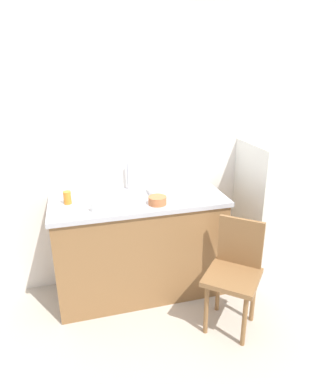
{
  "coord_description": "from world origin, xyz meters",
  "views": [
    {
      "loc": [
        -0.66,
        -2.04,
        2.01
      ],
      "look_at": [
        0.09,
        0.6,
        0.98
      ],
      "focal_mm": 31.8,
      "sensor_mm": 36.0,
      "label": 1
    }
  ],
  "objects": [
    {
      "name": "ground_plane",
      "position": [
        0.0,
        0.0,
        0.0
      ],
      "size": [
        8.0,
        8.0,
        0.0
      ],
      "primitive_type": "plane",
      "color": "#BCB2A3"
    },
    {
      "name": "back_wall",
      "position": [
        0.0,
        1.0,
        1.32
      ],
      "size": [
        4.8,
        0.1,
        2.64
      ],
      "primitive_type": "cube",
      "color": "white",
      "rests_on": "ground_plane"
    },
    {
      "name": "cabinet_base",
      "position": [
        -0.16,
        0.65,
        0.45
      ],
      "size": [
        1.46,
        0.6,
        0.89
      ],
      "primitive_type": "cube",
      "color": "olive",
      "rests_on": "ground_plane"
    },
    {
      "name": "countertop",
      "position": [
        -0.16,
        0.65,
        0.91
      ],
      "size": [
        1.5,
        0.64,
        0.04
      ],
      "primitive_type": "cube",
      "color": "#B7B7BC",
      "rests_on": "cabinet_base"
    },
    {
      "name": "faucet",
      "position": [
        -0.2,
        0.9,
        1.06
      ],
      "size": [
        0.02,
        0.02,
        0.25
      ],
      "primitive_type": "cylinder",
      "color": "#B7B7BC",
      "rests_on": "countertop"
    },
    {
      "name": "refrigerator",
      "position": [
        1.2,
        0.66,
        0.67
      ],
      "size": [
        0.62,
        0.59,
        1.34
      ],
      "primitive_type": "cube",
      "color": "silver",
      "rests_on": "ground_plane"
    },
    {
      "name": "chair",
      "position": [
        0.47,
        0.01,
        0.5
      ],
      "size": [
        0.56,
        0.56,
        0.89
      ],
      "rotation": [
        0.0,
        0.0,
        -0.72
      ],
      "color": "olive",
      "rests_on": "ground_plane"
    },
    {
      "name": "dish_tray",
      "position": [
        0.09,
        0.71,
        0.96
      ],
      "size": [
        0.28,
        0.2,
        0.05
      ],
      "primitive_type": "cube",
      "color": "white",
      "rests_on": "countertop"
    },
    {
      "name": "terracotta_bowl",
      "position": [
        -0.03,
        0.48,
        0.97
      ],
      "size": [
        0.15,
        0.15,
        0.07
      ],
      "primitive_type": "cylinder",
      "color": "#C67042",
      "rests_on": "countertop"
    },
    {
      "name": "cup_orange",
      "position": [
        -0.75,
        0.69,
        0.99
      ],
      "size": [
        0.06,
        0.06,
        0.11
      ],
      "primitive_type": "cylinder",
      "color": "orange",
      "rests_on": "countertop"
    },
    {
      "name": "cup_white",
      "position": [
        -0.54,
        0.47,
        0.97
      ],
      "size": [
        0.06,
        0.06,
        0.07
      ],
      "primitive_type": "cylinder",
      "color": "white",
      "rests_on": "countertop"
    }
  ]
}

